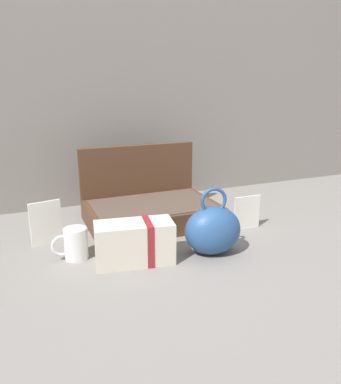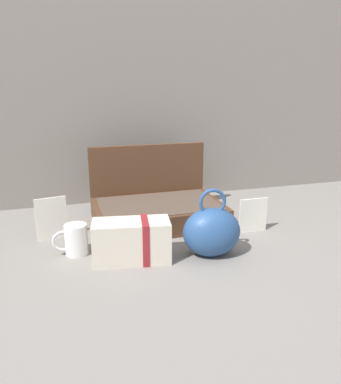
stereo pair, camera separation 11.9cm
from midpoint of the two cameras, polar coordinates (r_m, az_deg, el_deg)
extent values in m
plane|color=slate|center=(1.27, 1.54, -8.21)|extent=(6.00, 6.00, 0.00)
cube|color=gray|center=(1.73, -4.77, 21.95)|extent=(3.20, 0.06, 1.40)
cube|color=#4C301E|center=(1.45, 0.55, -3.36)|extent=(0.48, 0.31, 0.08)
cube|color=#4C3D33|center=(1.44, 0.56, -1.82)|extent=(0.44, 0.28, 0.00)
cube|color=#4C301E|center=(1.58, -1.24, 2.06)|extent=(0.48, 0.02, 0.28)
ellipsoid|color=#284C7F|center=(1.19, 9.09, -6.05)|extent=(0.20, 0.15, 0.16)
torus|color=#284C7F|center=(1.16, 9.30, -1.55)|extent=(0.09, 0.02, 0.09)
cube|color=beige|center=(1.15, -2.94, -7.44)|extent=(0.25, 0.14, 0.13)
cube|color=maroon|center=(1.16, -0.91, -7.34)|extent=(0.04, 0.11, 0.13)
cylinder|color=silver|center=(1.22, -11.32, -7.09)|extent=(0.07, 0.07, 0.10)
torus|color=silver|center=(1.22, -13.22, -7.25)|extent=(0.07, 0.01, 0.07)
cube|color=silver|center=(1.41, 14.74, -3.46)|extent=(0.11, 0.01, 0.13)
cube|color=white|center=(1.35, -15.11, -3.93)|extent=(0.10, 0.03, 0.15)
camera|label=1|loc=(0.06, -87.14, 0.83)|focal=35.37mm
camera|label=2|loc=(0.06, 92.86, -0.83)|focal=35.37mm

